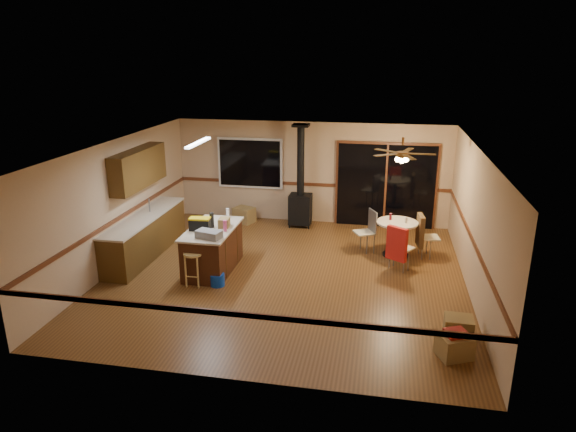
% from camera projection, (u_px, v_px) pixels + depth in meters
% --- Properties ---
extents(floor, '(7.00, 7.00, 0.00)m').
position_uv_depth(floor, '(285.00, 275.00, 10.28)').
color(floor, brown).
rests_on(floor, ground).
extents(ceiling, '(7.00, 7.00, 0.00)m').
position_uv_depth(ceiling, '(285.00, 146.00, 9.48)').
color(ceiling, silver).
rests_on(ceiling, ground).
extents(wall_back, '(7.00, 0.00, 7.00)m').
position_uv_depth(wall_back, '(311.00, 173.00, 13.15)').
color(wall_back, tan).
rests_on(wall_back, ground).
extents(wall_front, '(7.00, 0.00, 7.00)m').
position_uv_depth(wall_front, '(233.00, 294.00, 6.61)').
color(wall_front, tan).
rests_on(wall_front, ground).
extents(wall_left, '(0.00, 7.00, 7.00)m').
position_uv_depth(wall_left, '(118.00, 204.00, 10.50)').
color(wall_left, tan).
rests_on(wall_left, ground).
extents(wall_right, '(0.00, 7.00, 7.00)m').
position_uv_depth(wall_right, '(475.00, 224.00, 9.26)').
color(wall_right, tan).
rests_on(wall_right, ground).
extents(chair_rail, '(7.00, 7.00, 0.08)m').
position_uv_depth(chair_rail, '(285.00, 228.00, 9.97)').
color(chair_rail, '#562A15').
rests_on(chair_rail, ground).
extents(window, '(1.72, 0.10, 1.32)m').
position_uv_depth(window, '(250.00, 163.00, 13.33)').
color(window, black).
rests_on(window, ground).
extents(sliding_door, '(2.52, 0.10, 2.10)m').
position_uv_depth(sliding_door, '(386.00, 186.00, 12.85)').
color(sliding_door, black).
rests_on(sliding_door, ground).
extents(lower_cabinets, '(0.60, 3.00, 0.86)m').
position_uv_depth(lower_cabinets, '(146.00, 236.00, 11.18)').
color(lower_cabinets, '#4E3313').
rests_on(lower_cabinets, ground).
extents(countertop, '(0.64, 3.04, 0.04)m').
position_uv_depth(countertop, '(144.00, 217.00, 11.04)').
color(countertop, '#C2B297').
rests_on(countertop, lower_cabinets).
extents(upper_cabinets, '(0.35, 2.00, 0.80)m').
position_uv_depth(upper_cabinets, '(139.00, 168.00, 10.94)').
color(upper_cabinets, '#4E3313').
rests_on(upper_cabinets, ground).
extents(kitchen_island, '(0.88, 1.68, 0.90)m').
position_uv_depth(kitchen_island, '(213.00, 249.00, 10.40)').
color(kitchen_island, '#3E1E0F').
rests_on(kitchen_island, ground).
extents(wood_stove, '(0.55, 0.50, 2.52)m').
position_uv_depth(wood_stove, '(300.00, 199.00, 12.94)').
color(wood_stove, black).
rests_on(wood_stove, ground).
extents(ceiling_fan, '(0.24, 0.24, 0.55)m').
position_uv_depth(ceiling_fan, '(402.00, 156.00, 10.59)').
color(ceiling_fan, brown).
rests_on(ceiling_fan, ceiling).
extents(fluorescent_strip, '(0.10, 1.20, 0.04)m').
position_uv_depth(fluorescent_strip, '(198.00, 143.00, 10.09)').
color(fluorescent_strip, white).
rests_on(fluorescent_strip, ceiling).
extents(toolbox_grey, '(0.52, 0.37, 0.15)m').
position_uv_depth(toolbox_grey, '(209.00, 234.00, 9.71)').
color(toolbox_grey, slate).
rests_on(toolbox_grey, kitchen_island).
extents(toolbox_black, '(0.42, 0.24, 0.22)m').
position_uv_depth(toolbox_black, '(200.00, 225.00, 10.13)').
color(toolbox_black, black).
rests_on(toolbox_black, kitchen_island).
extents(toolbox_yellow_lid, '(0.42, 0.24, 0.03)m').
position_uv_depth(toolbox_yellow_lid, '(200.00, 219.00, 10.09)').
color(toolbox_yellow_lid, gold).
rests_on(toolbox_yellow_lid, toolbox_black).
extents(box_on_island, '(0.23, 0.29, 0.18)m').
position_uv_depth(box_on_island, '(224.00, 222.00, 10.32)').
color(box_on_island, olive).
rests_on(box_on_island, kitchen_island).
extents(bottle_dark, '(0.11, 0.11, 0.31)m').
position_uv_depth(bottle_dark, '(212.00, 220.00, 10.27)').
color(bottle_dark, black).
rests_on(bottle_dark, kitchen_island).
extents(bottle_pink, '(0.08, 0.08, 0.23)m').
position_uv_depth(bottle_pink, '(225.00, 226.00, 10.06)').
color(bottle_pink, '#D84C8C').
rests_on(bottle_pink, kitchen_island).
extents(bottle_white, '(0.08, 0.08, 0.20)m').
position_uv_depth(bottle_white, '(228.00, 213.00, 10.89)').
color(bottle_white, white).
rests_on(bottle_white, kitchen_island).
extents(bar_stool, '(0.38, 0.38, 0.66)m').
position_uv_depth(bar_stool, '(194.00, 269.00, 9.75)').
color(bar_stool, '#D4BA70').
rests_on(bar_stool, floor).
extents(blue_bucket, '(0.29, 0.29, 0.23)m').
position_uv_depth(blue_bucket, '(217.00, 280.00, 9.79)').
color(blue_bucket, '#0D3DBE').
rests_on(blue_bucket, floor).
extents(dining_table, '(0.89, 0.89, 0.78)m').
position_uv_depth(dining_table, '(397.00, 233.00, 11.11)').
color(dining_table, black).
rests_on(dining_table, ground).
extents(glass_red, '(0.06, 0.06, 0.15)m').
position_uv_depth(glass_red, '(391.00, 217.00, 11.13)').
color(glass_red, '#590C14').
rests_on(glass_red, dining_table).
extents(glass_cream, '(0.06, 0.06, 0.13)m').
position_uv_depth(glass_cream, '(406.00, 220.00, 10.93)').
color(glass_cream, beige).
rests_on(glass_cream, dining_table).
extents(chair_left, '(0.54, 0.54, 0.51)m').
position_uv_depth(chair_left, '(369.00, 226.00, 11.33)').
color(chair_left, '#BEB38D').
rests_on(chair_left, ground).
extents(chair_near, '(0.60, 0.61, 0.70)m').
position_uv_depth(chair_near, '(397.00, 244.00, 10.29)').
color(chair_near, '#BEB38D').
rests_on(chair_near, ground).
extents(chair_right, '(0.51, 0.48, 0.70)m').
position_uv_depth(chair_right, '(421.00, 231.00, 11.02)').
color(chair_right, '#BEB38D').
rests_on(chair_right, ground).
extents(box_under_window, '(0.62, 0.56, 0.40)m').
position_uv_depth(box_under_window, '(244.00, 215.00, 13.39)').
color(box_under_window, olive).
rests_on(box_under_window, floor).
extents(box_corner_a, '(0.58, 0.54, 0.35)m').
position_uv_depth(box_corner_a, '(454.00, 346.00, 7.49)').
color(box_corner_a, olive).
rests_on(box_corner_a, floor).
extents(box_corner_b, '(0.45, 0.39, 0.35)m').
position_uv_depth(box_corner_b, '(458.00, 328.00, 7.99)').
color(box_corner_b, olive).
rests_on(box_corner_b, floor).
extents(box_small_red, '(0.37, 0.35, 0.08)m').
position_uv_depth(box_small_red, '(456.00, 333.00, 7.43)').
color(box_small_red, maroon).
rests_on(box_small_red, box_corner_a).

